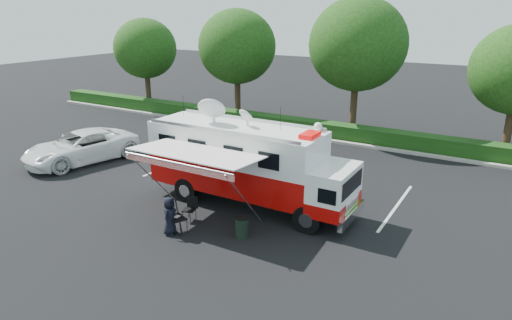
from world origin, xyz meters
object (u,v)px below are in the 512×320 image
(command_truck, at_px, (248,164))
(trash_bin, at_px, (242,227))
(white_suv, at_px, (83,162))
(folding_table, at_px, (177,218))

(command_truck, xyz_separation_m, trash_bin, (1.33, -2.64, -1.46))
(white_suv, distance_m, folding_table, 10.75)
(folding_table, bearing_deg, command_truck, 75.05)
(white_suv, relative_size, folding_table, 6.94)
(white_suv, relative_size, trash_bin, 7.49)
(folding_table, bearing_deg, white_suv, 158.84)
(white_suv, bearing_deg, folding_table, -7.31)
(command_truck, xyz_separation_m, white_suv, (-10.96, 0.30, -1.87))
(white_suv, height_order, trash_bin, white_suv)
(white_suv, xyz_separation_m, trash_bin, (12.30, -2.93, 0.41))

